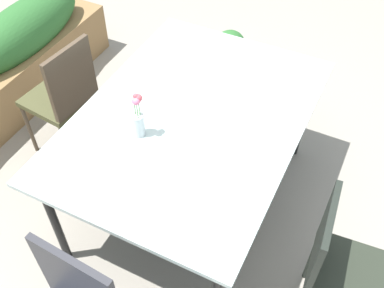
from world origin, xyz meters
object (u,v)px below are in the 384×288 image
Objects in this scene: chair_near_left at (338,266)px; potted_plant at (229,53)px; flower_vase at (138,119)px; dining_table at (192,122)px; chair_far_side at (64,94)px.

chair_near_left reaches higher than potted_plant.
potted_plant is at bearing 4.83° from flower_vase.
dining_table is at bearing -166.69° from potted_plant.
flower_vase is at bearing 143.52° from dining_table.
dining_table is 3.83× the size of potted_plant.
chair_far_side is 1.51m from potted_plant.
dining_table reaches higher than potted_plant.
chair_near_left is (-0.38, -0.97, -0.21)m from dining_table.
chair_far_side is 0.91m from flower_vase.
potted_plant is (1.36, 0.32, -0.51)m from dining_table.
chair_far_side is at bearing 69.59° from flower_vase.
dining_table is 1.49m from potted_plant.
chair_near_left is 2.19m from potted_plant.
chair_far_side is 2.16× the size of potted_plant.
flower_vase reaches higher than chair_far_side.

